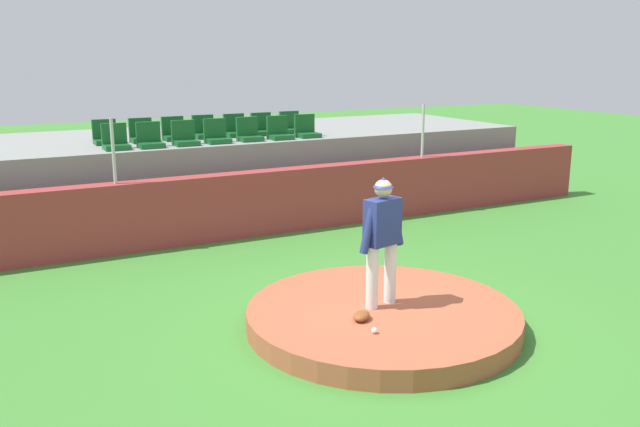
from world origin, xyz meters
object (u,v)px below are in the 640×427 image
(fielding_glove, at_px, (362,316))
(stadium_chair_10, at_px, (204,131))
(stadium_chair_4, at_px, (249,133))
(stadium_chair_13, at_px, (291,126))
(stadium_chair_0, at_px, (116,141))
(stadium_chair_9, at_px, (174,133))
(pitcher, at_px, (382,232))
(stadium_chair_3, at_px, (217,135))
(stadium_chair_7, at_px, (105,136))
(stadium_chair_8, at_px, (142,135))
(stadium_chair_1, at_px, (150,139))
(stadium_chair_12, at_px, (263,128))
(stadium_chair_11, at_px, (235,129))
(stadium_chair_2, at_px, (185,137))
(baseball, at_px, (374,331))
(stadium_chair_5, at_px, (279,132))
(stadium_chair_6, at_px, (306,130))

(fielding_glove, relative_size, stadium_chair_10, 0.60)
(stadium_chair_4, xyz_separation_m, stadium_chair_13, (1.42, 0.89, 0.00))
(stadium_chair_0, relative_size, stadium_chair_9, 1.00)
(pitcher, distance_m, stadium_chair_9, 7.25)
(stadium_chair_3, distance_m, stadium_chair_7, 2.28)
(stadium_chair_8, xyz_separation_m, stadium_chair_9, (0.70, 0.02, 0.00))
(stadium_chair_9, bearing_deg, stadium_chair_3, 126.37)
(stadium_chair_3, bearing_deg, stadium_chair_7, -23.68)
(stadium_chair_1, distance_m, stadium_chair_13, 3.68)
(stadium_chair_4, xyz_separation_m, stadium_chair_12, (0.68, 0.85, 0.00))
(stadium_chair_3, height_order, stadium_chair_10, same)
(stadium_chair_10, distance_m, stadium_chair_11, 0.71)
(stadium_chair_7, bearing_deg, stadium_chair_12, 179.26)
(stadium_chair_2, distance_m, stadium_chair_12, 2.29)
(stadium_chair_9, distance_m, stadium_chair_11, 1.41)
(stadium_chair_3, distance_m, stadium_chair_4, 0.73)
(baseball, height_order, stadium_chair_2, stadium_chair_2)
(stadium_chair_0, relative_size, stadium_chair_5, 1.00)
(fielding_glove, distance_m, stadium_chair_2, 6.79)
(stadium_chair_13, bearing_deg, stadium_chair_6, 87.49)
(stadium_chair_7, xyz_separation_m, stadium_chair_9, (1.44, -0.03, 0.00))
(stadium_chair_0, height_order, stadium_chair_11, same)
(baseball, height_order, stadium_chair_10, stadium_chair_10)
(pitcher, bearing_deg, stadium_chair_8, 87.95)
(stadium_chair_4, distance_m, stadium_chair_8, 2.25)
(baseball, height_order, stadium_chair_11, stadium_chair_11)
(stadium_chair_11, height_order, stadium_chair_13, same)
(stadium_chair_12, bearing_deg, stadium_chair_11, -1.42)
(stadium_chair_7, height_order, stadium_chair_13, same)
(stadium_chair_9, bearing_deg, stadium_chair_0, 32.11)
(baseball, relative_size, stadium_chair_8, 0.15)
(stadium_chair_2, relative_size, stadium_chair_6, 1.00)
(baseball, xyz_separation_m, stadium_chair_6, (2.63, 7.07, 1.57))
(stadium_chair_4, relative_size, stadium_chair_10, 1.00)
(stadium_chair_8, bearing_deg, stadium_chair_5, 162.23)
(stadium_chair_9, bearing_deg, stadium_chair_1, 50.67)
(stadium_chair_9, bearing_deg, pitcher, 95.60)
(pitcher, distance_m, stadium_chair_13, 7.54)
(stadium_chair_0, distance_m, stadium_chair_11, 2.95)
(pitcher, bearing_deg, fielding_glove, -159.64)
(stadium_chair_6, bearing_deg, baseball, 69.55)
(stadium_chair_6, height_order, stadium_chair_11, same)
(fielding_glove, xyz_separation_m, stadium_chair_2, (-0.24, 6.60, 1.55))
(stadium_chair_2, relative_size, stadium_chair_7, 1.00)
(pitcher, distance_m, stadium_chair_1, 6.47)
(stadium_chair_2, height_order, stadium_chair_9, same)
(stadium_chair_1, height_order, stadium_chair_6, same)
(stadium_chair_4, height_order, stadium_chair_9, same)
(stadium_chair_1, xyz_separation_m, stadium_chair_5, (2.83, 0.01, 0.00))
(stadium_chair_7, relative_size, stadium_chair_10, 1.00)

